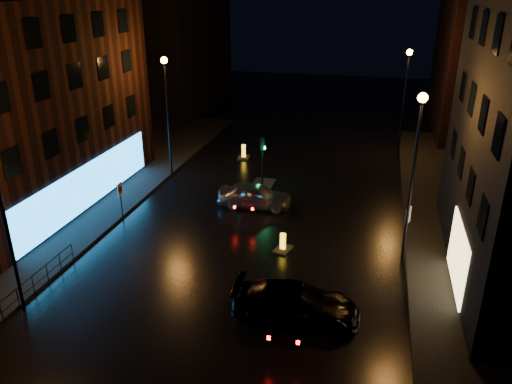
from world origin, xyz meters
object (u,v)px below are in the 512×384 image
traffic_signal (262,179)px  dark_sedan (296,303)px  bollard_near (283,247)px  road_sign_left (120,193)px  bollard_far (244,155)px  road_sign_right (408,220)px  silver_hatchback (255,195)px

traffic_signal → dark_sedan: 14.60m
bollard_near → road_sign_left: road_sign_left is taller
dark_sedan → traffic_signal: bearing=15.5°
traffic_signal → bollard_near: traffic_signal is taller
traffic_signal → dark_sedan: size_ratio=0.66×
bollard_near → road_sign_left: size_ratio=0.55×
bollard_far → road_sign_right: road_sign_right is taller
bollard_near → bollard_far: bearing=127.7°
road_sign_left → road_sign_right: bearing=-5.8°
traffic_signal → bollard_near: 8.94m
bollard_near → bollard_far: size_ratio=0.95×
silver_hatchback → bollard_near: bearing=-154.3°
bollard_far → bollard_near: bearing=-72.3°
dark_sedan → road_sign_left: size_ratio=2.29×
silver_hatchback → bollard_near: silver_hatchback is taller
bollard_near → road_sign_right: size_ratio=0.49×
traffic_signal → bollard_far: traffic_signal is taller
traffic_signal → silver_hatchback: size_ratio=0.77×
bollard_near → road_sign_left: 9.95m
road_sign_right → bollard_near: bearing=33.5°
traffic_signal → silver_hatchback: traffic_signal is taller
dark_sedan → road_sign_right: bearing=-36.9°
road_sign_right → bollard_far: bearing=-24.1°
dark_sedan → bollard_far: size_ratio=3.93×
bollard_far → road_sign_right: (11.88, -12.61, 1.67)m
traffic_signal → bollard_near: (3.05, -8.39, -0.29)m
traffic_signal → road_sign_right: 11.70m
silver_hatchback → bollard_far: (-3.11, 8.81, -0.52)m
road_sign_right → traffic_signal: bearing=-15.9°
road_sign_left → road_sign_right: 15.79m
silver_hatchback → road_sign_right: 9.63m
traffic_signal → road_sign_right: traffic_signal is taller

